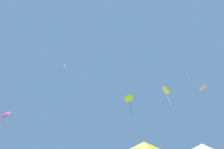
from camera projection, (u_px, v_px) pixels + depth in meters
kite_pink_box at (190, 78)px, 37.99m from camera, size 0.57×0.61×0.59m
kite_magenta_delta at (5, 115)px, 26.85m from camera, size 1.70×1.39×3.08m
kite_yellow_box at (166, 91)px, 20.17m from camera, size 0.65×0.83×2.17m
kite_yellow_delta at (129, 99)px, 27.95m from camera, size 1.73×1.67×2.68m
kite_pink_delta at (203, 87)px, 18.78m from camera, size 1.18×1.19×0.48m
kite_white_delta at (66, 66)px, 39.63m from camera, size 1.53×1.86×1.44m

